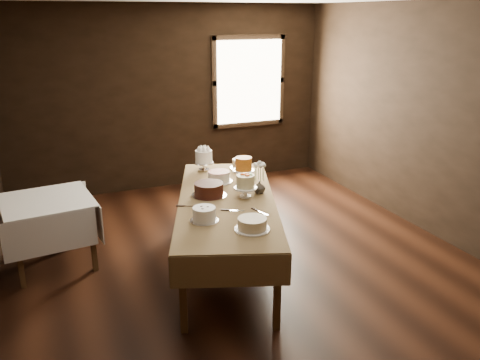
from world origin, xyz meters
name	(u,v)px	position (x,y,z in m)	size (l,w,h in m)	color
floor	(247,267)	(0.00, 0.00, 0.00)	(5.00, 6.00, 0.01)	black
wall_back	(170,99)	(0.00, 3.00, 1.40)	(5.00, 0.02, 2.80)	black
wall_right	(440,123)	(2.50, 0.00, 1.40)	(0.02, 6.00, 2.80)	black
window	(249,82)	(1.30, 2.94, 1.60)	(1.10, 0.05, 1.30)	#FFEABF
display_table	(227,204)	(-0.18, 0.13, 0.73)	(1.79, 2.73, 0.79)	#432A12
side_table	(47,207)	(-1.94, 0.90, 0.68)	(1.01, 1.01, 0.77)	#432A12
cake_meringue	(204,161)	(-0.08, 1.17, 0.91)	(0.29, 0.29, 0.27)	silver
cake_speckled	(240,164)	(0.36, 1.07, 0.84)	(0.26, 0.26, 0.12)	silver
cake_lattice	(219,177)	(-0.07, 0.68, 0.84)	(0.36, 0.36, 0.12)	white
cake_caramel	(243,170)	(0.21, 0.61, 0.91)	(0.27, 0.27, 0.29)	white
cake_chocolate	(209,190)	(-0.33, 0.28, 0.86)	(0.42, 0.42, 0.14)	silver
cake_flowers	(245,187)	(0.02, 0.10, 0.90)	(0.25, 0.25, 0.26)	white
cake_swirl	(204,215)	(-0.59, -0.35, 0.85)	(0.29, 0.29, 0.14)	silver
cake_cream	(252,224)	(-0.25, -0.70, 0.84)	(0.33, 0.33, 0.11)	white
cake_server_a	(237,210)	(-0.21, -0.23, 0.79)	(0.24, 0.03, 0.01)	silver
cake_server_b	(263,213)	(0.00, -0.38, 0.79)	(0.24, 0.03, 0.01)	silver
cake_server_c	(217,189)	(-0.17, 0.45, 0.79)	(0.24, 0.03, 0.01)	silver
cake_server_d	(252,190)	(0.17, 0.27, 0.79)	(0.24, 0.03, 0.01)	silver
cake_server_e	(192,206)	(-0.59, 0.05, 0.79)	(0.24, 0.03, 0.01)	silver
flower_vase	(259,187)	(0.21, 0.16, 0.86)	(0.13, 0.13, 0.14)	#2D2823
flower_bouquet	(259,170)	(0.21, 0.16, 1.05)	(0.14, 0.14, 0.20)	white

